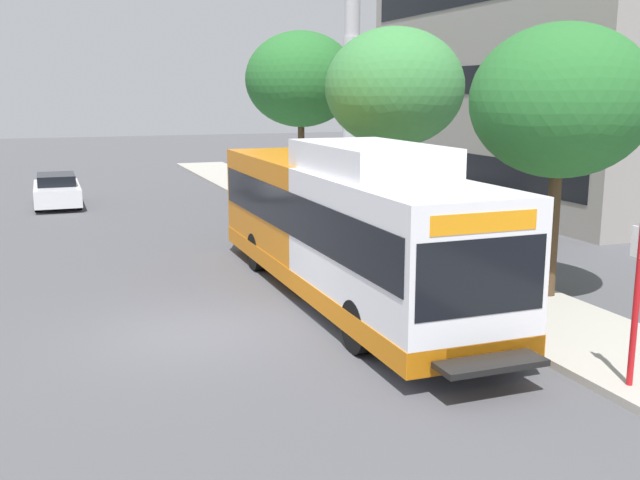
{
  "coord_description": "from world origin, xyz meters",
  "views": [
    {
      "loc": [
        -2.44,
        -13.79,
        4.69
      ],
      "look_at": [
        2.91,
        0.5,
        1.6
      ],
      "focal_mm": 41.11,
      "sensor_mm": 36.0,
      "label": 1
    }
  ],
  "objects_px": {
    "street_tree_near_stop": "(561,102)",
    "transit_bus": "(343,225)",
    "street_tree_mid_block": "(394,88)",
    "parked_car_far_lane": "(57,190)",
    "street_tree_far_block": "(301,79)",
    "bus_stop_sign_pole": "(637,293)"
  },
  "relations": [
    {
      "from": "street_tree_near_stop",
      "to": "transit_bus",
      "type": "bearing_deg",
      "value": 155.93
    },
    {
      "from": "street_tree_mid_block",
      "to": "parked_car_far_lane",
      "type": "relative_size",
      "value": 1.45
    },
    {
      "from": "street_tree_mid_block",
      "to": "parked_car_far_lane",
      "type": "distance_m",
      "value": 15.74
    },
    {
      "from": "bus_stop_sign_pole",
      "to": "street_tree_far_block",
      "type": "relative_size",
      "value": 0.37
    },
    {
      "from": "street_tree_mid_block",
      "to": "parked_car_far_lane",
      "type": "bearing_deg",
      "value": 130.61
    },
    {
      "from": "bus_stop_sign_pole",
      "to": "street_tree_far_block",
      "type": "distance_m",
      "value": 21.33
    },
    {
      "from": "street_tree_far_block",
      "to": "parked_car_far_lane",
      "type": "distance_m",
      "value": 11.19
    },
    {
      "from": "transit_bus",
      "to": "parked_car_far_lane",
      "type": "xyz_separation_m",
      "value": [
        -5.91,
        17.08,
        -1.04
      ]
    },
    {
      "from": "bus_stop_sign_pole",
      "to": "street_tree_near_stop",
      "type": "relative_size",
      "value": 0.43
    },
    {
      "from": "street_tree_far_block",
      "to": "parked_car_far_lane",
      "type": "relative_size",
      "value": 1.56
    },
    {
      "from": "transit_bus",
      "to": "street_tree_far_block",
      "type": "height_order",
      "value": "street_tree_far_block"
    },
    {
      "from": "bus_stop_sign_pole",
      "to": "street_tree_mid_block",
      "type": "bearing_deg",
      "value": 81.57
    },
    {
      "from": "street_tree_near_stop",
      "to": "street_tree_far_block",
      "type": "relative_size",
      "value": 0.86
    },
    {
      "from": "street_tree_near_stop",
      "to": "parked_car_far_lane",
      "type": "bearing_deg",
      "value": 118.23
    },
    {
      "from": "transit_bus",
      "to": "bus_stop_sign_pole",
      "type": "distance_m",
      "value": 7.05
    },
    {
      "from": "transit_bus",
      "to": "street_tree_near_stop",
      "type": "relative_size",
      "value": 2.03
    },
    {
      "from": "transit_bus",
      "to": "street_tree_near_stop",
      "type": "distance_m",
      "value": 5.46
    },
    {
      "from": "transit_bus",
      "to": "street_tree_mid_block",
      "type": "xyz_separation_m",
      "value": [
        3.97,
        5.56,
        3.11
      ]
    },
    {
      "from": "street_tree_near_stop",
      "to": "parked_car_far_lane",
      "type": "xyz_separation_m",
      "value": [
        -10.2,
        19.0,
        -3.82
      ]
    },
    {
      "from": "transit_bus",
      "to": "street_tree_far_block",
      "type": "relative_size",
      "value": 1.74
    },
    {
      "from": "parked_car_far_lane",
      "to": "street_tree_near_stop",
      "type": "bearing_deg",
      "value": -61.77
    },
    {
      "from": "parked_car_far_lane",
      "to": "bus_stop_sign_pole",
      "type": "bearing_deg",
      "value": -71.28
    }
  ]
}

